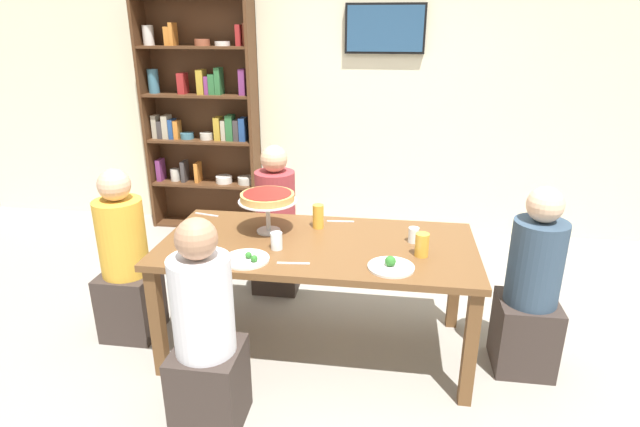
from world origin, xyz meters
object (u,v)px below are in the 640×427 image
Objects in this scene: television at (385,29)px; dining_table at (318,255)px; cutlery_fork_far at (293,263)px; diner_head_east at (530,295)px; diner_far_left at (276,230)px; deep_dish_pizza_stand at (267,199)px; beer_glass_amber_tall at (318,216)px; water_glass_clear_near at (414,235)px; diner_head_west at (126,267)px; water_glass_clear_far at (277,241)px; beer_glass_amber_short at (422,245)px; salad_plate_far_diner at (247,259)px; cutlery_knife_far at (341,221)px; cutlery_knife_near at (199,260)px; diner_near_left at (206,342)px; bookshelf at (202,116)px; cutlery_fork_near at (207,215)px; salad_plate_near_diner at (391,265)px.

dining_table is at bearing -97.96° from television.
diner_head_east is at bearing 7.04° from cutlery_fork_far.
diner_far_left is 0.80m from deep_dish_pizza_stand.
diner_head_east is at bearing 65.54° from diner_far_left.
water_glass_clear_near is at bearing -13.81° from beer_glass_amber_tall.
cutlery_fork_far is at bearing -13.92° from diner_head_west.
diner_head_east reaches higher than water_glass_clear_near.
water_glass_clear_near is (0.27, -2.02, -1.15)m from television.
beer_glass_amber_short is at bearing 1.81° from water_glass_clear_far.
salad_plate_far_diner is 1.44× the size of cutlery_knife_far.
television is 1.97× the size of deep_dish_pizza_stand.
salad_plate_far_diner is 1.92× the size of beer_glass_amber_short.
cutlery_knife_near is 1.00× the size of cutlery_knife_far.
diner_head_east and diner_near_left have the same top height.
cutlery_fork_far is at bearing -60.36° from deep_dish_pizza_stand.
cutlery_fork_near is at bearing -69.39° from bookshelf.
deep_dish_pizza_stand reaches higher than beer_glass_amber_tall.
cutlery_fork_far is (-0.66, -0.39, -0.04)m from water_glass_clear_near.
dining_table is 12.10× the size of beer_glass_amber_tall.
bookshelf is at bearing 134.27° from beer_glass_amber_short.
diner_far_left is 6.39× the size of cutlery_knife_near.
dining_table is 7.47× the size of salad_plate_near_diner.
water_glass_clear_far is 0.57× the size of cutlery_knife_far.
beer_glass_amber_tall is (0.32, 0.54, 0.07)m from salad_plate_far_diner.
bookshelf is at bearing 115.22° from cutlery_fork_far.
dining_table is at bearing 170.91° from beer_glass_amber_short.
salad_plate_far_diner is at bearing -17.71° from diner_head_west.
diner_near_left reaches higher than deep_dish_pizza_stand.
cutlery_fork_far is at bearing -53.21° from water_glass_clear_far.
diner_head_west is at bearing 160.87° from cutlery_fork_far.
diner_near_left is at bearing -113.24° from beer_glass_amber_tall.
diner_near_left reaches higher than cutlery_knife_near.
deep_dish_pizza_stand is at bearing 80.92° from cutlery_knife_near.
water_glass_clear_near is at bearing -2.05° from deep_dish_pizza_stand.
television reaches higher than diner_near_left.
cutlery_knife_far is (0.32, 0.49, -0.05)m from water_glass_clear_far.
water_glass_clear_near is 0.54m from cutlery_knife_far.
beer_glass_amber_short is at bearing -77.92° from water_glass_clear_near.
diner_near_left is 11.31× the size of water_glass_clear_far.
water_glass_clear_far is at bearing 53.82° from salad_plate_far_diner.
diner_far_left is at bearing -51.05° from bookshelf.
diner_far_left is at bearing 94.54° from salad_plate_far_diner.
beer_glass_amber_short is at bearing 47.58° from salad_plate_near_diner.
salad_plate_near_diner is 1.40× the size of cutlery_fork_far.
cutlery_knife_near is at bearing 22.72° from diner_near_left.
cutlery_knife_far is at bearing 55.89° from salad_plate_far_diner.
diner_head_east is 1.51m from water_glass_clear_far.
water_glass_clear_near is (0.60, -0.15, -0.03)m from beer_glass_amber_tall.
cutlery_knife_near is 1.00× the size of cutlery_fork_far.
water_glass_clear_far is at bearing 51.07° from cutlery_knife_near.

